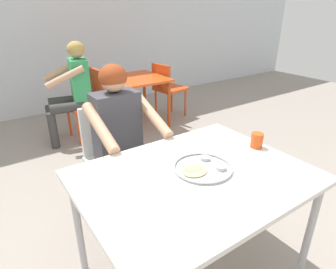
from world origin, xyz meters
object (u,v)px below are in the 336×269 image
(table_foreground, at_px, (194,185))
(chair_red_right, at_px, (167,86))
(diner_foreground, at_px, (123,134))
(table_background_red, at_px, (131,84))
(chair_red_left, at_px, (91,99))
(drinking_cup, at_px, (257,140))
(thali_tray, at_px, (202,168))
(chair_foreground, at_px, (113,150))
(patron_background, at_px, (73,84))

(table_foreground, height_order, chair_red_right, chair_red_right)
(diner_foreground, bearing_deg, table_background_red, 60.57)
(chair_red_left, xyz_separation_m, chair_red_right, (1.20, 0.00, -0.02))
(table_foreground, bearing_deg, diner_foreground, 94.38)
(table_background_red, bearing_deg, chair_red_right, 2.26)
(drinking_cup, height_order, chair_red_left, chair_red_left)
(thali_tray, relative_size, chair_foreground, 0.39)
(diner_foreground, xyz_separation_m, patron_background, (0.16, 1.70, -0.00))
(table_foreground, relative_size, chair_red_left, 1.42)
(table_foreground, height_order, table_background_red, table_foreground)
(drinking_cup, relative_size, patron_background, 0.08)
(thali_tray, distance_m, chair_foreground, 1.02)
(thali_tray, height_order, patron_background, patron_background)
(diner_foreground, height_order, chair_red_right, diner_foreground)
(thali_tray, bearing_deg, table_foreground, -165.54)
(thali_tray, distance_m, drinking_cup, 0.47)
(drinking_cup, relative_size, chair_foreground, 0.11)
(table_background_red, bearing_deg, chair_foreground, -123.09)
(diner_foreground, height_order, patron_background, diner_foreground)
(table_foreground, xyz_separation_m, chair_red_left, (0.31, 2.48, -0.18))
(thali_tray, bearing_deg, chair_red_right, 59.69)
(table_foreground, bearing_deg, thali_tray, 14.46)
(diner_foreground, bearing_deg, chair_foreground, 90.22)
(thali_tray, relative_size, drinking_cup, 3.39)
(drinking_cup, bearing_deg, chair_red_right, 68.46)
(chair_red_left, bearing_deg, chair_red_right, 0.18)
(table_foreground, height_order, chair_foreground, chair_foreground)
(chair_red_left, bearing_deg, thali_tray, -95.58)
(table_foreground, xyz_separation_m, thali_tray, (0.07, 0.02, 0.08))
(table_foreground, relative_size, thali_tray, 3.69)
(table_foreground, relative_size, table_background_red, 1.35)
(diner_foreground, distance_m, table_background_red, 1.94)
(table_foreground, height_order, patron_background, patron_background)
(drinking_cup, height_order, chair_foreground, chair_foreground)
(table_background_red, relative_size, patron_background, 0.74)
(thali_tray, xyz_separation_m, chair_red_right, (1.44, 2.46, -0.28))
(thali_tray, xyz_separation_m, diner_foreground, (-0.13, 0.75, -0.04))
(thali_tray, height_order, chair_foreground, chair_foreground)
(patron_background, bearing_deg, diner_foreground, -95.52)
(diner_foreground, distance_m, patron_background, 1.71)
(table_foreground, distance_m, chair_red_right, 2.91)
(chair_red_left, relative_size, chair_red_right, 1.05)
(table_foreground, distance_m, thali_tray, 0.11)
(diner_foreground, xyz_separation_m, chair_red_left, (0.37, 1.71, -0.23))
(diner_foreground, height_order, table_background_red, diner_foreground)
(drinking_cup, height_order, diner_foreground, diner_foreground)
(chair_red_right, height_order, patron_background, patron_background)
(drinking_cup, distance_m, table_background_red, 2.46)
(thali_tray, bearing_deg, table_background_red, 71.33)
(chair_red_right, bearing_deg, chair_red_left, -179.82)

